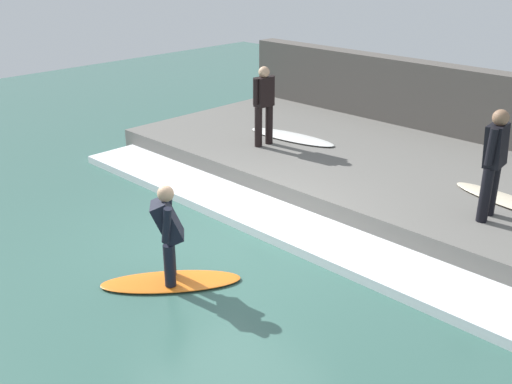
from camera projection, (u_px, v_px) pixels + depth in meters
The scene contains 10 objects.
ground_plane at pixel (229, 246), 8.80m from camera, with size 28.00×28.00×0.00m, color #386056.
concrete_ledge at pixel (375, 169), 11.20m from camera, with size 4.40×9.87×0.42m, color #66635E.
back_wall at pixel (444, 109), 12.54m from camera, with size 0.50×10.36×1.82m, color #544F49.
wave_foam_crest at pixel (276, 221), 9.45m from camera, with size 1.08×9.37×0.14m, color white.
surfboard_riding at pixel (171, 281), 7.83m from camera, with size 1.77×1.59×0.06m.
surfer_riding at pixel (168, 229), 7.54m from camera, with size 0.54×0.53×1.32m.
surfer_waiting_near at pixel (494, 159), 8.39m from camera, with size 0.55×0.30×1.62m.
surfboard_waiting_near at pixel (508, 201), 9.23m from camera, with size 0.80×1.93×0.06m.
surfer_waiting_far at pixel (264, 102), 11.55m from camera, with size 0.52×0.25×1.56m.
surfboard_waiting_far at pixel (292, 137), 12.28m from camera, with size 0.79×2.05×0.06m.
Camera 1 is at (-5.30, -5.76, 4.13)m, focal length 42.00 mm.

